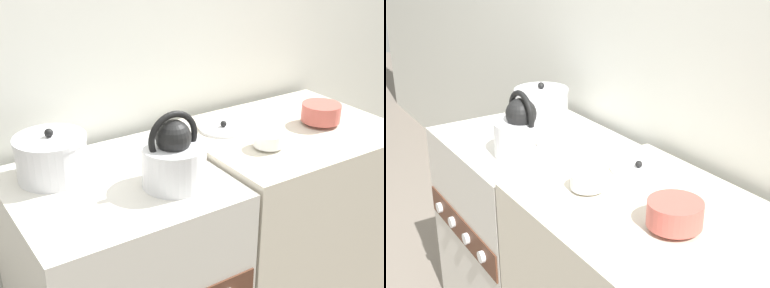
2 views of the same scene
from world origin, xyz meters
TOP-DOWN VIEW (x-y plane):
  - wall_back at (0.00, 0.70)m, footprint 7.00×0.06m
  - stove at (0.00, 0.31)m, footprint 0.67×0.65m
  - counter at (0.73, 0.31)m, footprint 0.77×0.62m
  - kettle at (0.15, 0.20)m, footprint 0.25×0.20m
  - cooking_pot at (-0.15, 0.45)m, footprint 0.23×0.23m
  - enamel_bowl at (0.86, 0.28)m, footprint 0.15×0.15m
  - small_ceramic_bowl at (0.54, 0.22)m, footprint 0.10×0.10m
  - loose_pot_lid at (0.51, 0.44)m, footprint 0.19×0.19m

SIDE VIEW (x-z plane):
  - stove at x=0.00m, z-range 0.00..0.84m
  - counter at x=0.73m, z-range 0.00..0.86m
  - loose_pot_lid at x=0.51m, z-range 0.84..0.88m
  - small_ceramic_bowl at x=0.54m, z-range 0.86..0.91m
  - enamel_bowl at x=0.86m, z-range 0.86..0.94m
  - cooking_pot at x=-0.15m, z-range 0.82..0.99m
  - kettle at x=0.15m, z-range 0.80..1.05m
  - wall_back at x=0.00m, z-range 0.00..2.50m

